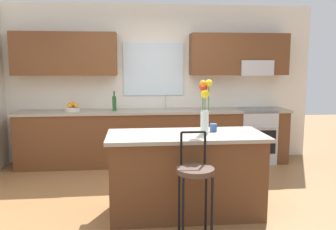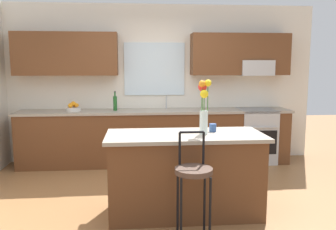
% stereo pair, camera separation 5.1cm
% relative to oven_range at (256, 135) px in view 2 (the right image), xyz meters
% --- Properties ---
extents(ground_plane, '(14.00, 14.00, 0.00)m').
position_rel_oven_range_xyz_m(ground_plane, '(-1.74, -1.68, -0.46)').
color(ground_plane, olive).
extents(back_wall_assembly, '(5.60, 0.50, 2.70)m').
position_rel_oven_range_xyz_m(back_wall_assembly, '(-1.70, 0.31, 1.05)').
color(back_wall_assembly, silver).
rests_on(back_wall_assembly, ground).
extents(counter_run, '(4.56, 0.64, 0.92)m').
position_rel_oven_range_xyz_m(counter_run, '(-1.73, 0.02, 0.01)').
color(counter_run, brown).
rests_on(counter_run, ground).
extents(sink_faucet, '(0.02, 0.13, 0.23)m').
position_rel_oven_range_xyz_m(sink_faucet, '(-1.54, 0.17, 0.60)').
color(sink_faucet, '#B7BABC').
rests_on(sink_faucet, counter_run).
extents(oven_range, '(0.60, 0.64, 0.92)m').
position_rel_oven_range_xyz_m(oven_range, '(0.00, 0.00, 0.00)').
color(oven_range, '#B7BABC').
rests_on(oven_range, ground).
extents(kitchen_island, '(1.74, 0.77, 0.92)m').
position_rel_oven_range_xyz_m(kitchen_island, '(-1.52, -2.04, 0.00)').
color(kitchen_island, brown).
rests_on(kitchen_island, ground).
extents(bar_stool_near, '(0.36, 0.36, 1.04)m').
position_rel_oven_range_xyz_m(bar_stool_near, '(-1.52, -2.64, 0.18)').
color(bar_stool_near, black).
rests_on(bar_stool_near, ground).
extents(flower_vase, '(0.14, 0.16, 0.60)m').
position_rel_oven_range_xyz_m(flower_vase, '(-1.32, -2.08, 0.79)').
color(flower_vase, silver).
rests_on(flower_vase, kitchen_island).
extents(mug_ceramic, '(0.08, 0.08, 0.09)m').
position_rel_oven_range_xyz_m(mug_ceramic, '(-1.19, -1.94, 0.51)').
color(mug_ceramic, '#33518C').
rests_on(mug_ceramic, kitchen_island).
extents(fruit_bowl_oranges, '(0.24, 0.24, 0.16)m').
position_rel_oven_range_xyz_m(fruit_bowl_oranges, '(-3.09, 0.03, 0.52)').
color(fruit_bowl_oranges, silver).
rests_on(fruit_bowl_oranges, counter_run).
extents(bottle_olive_oil, '(0.06, 0.06, 0.32)m').
position_rel_oven_range_xyz_m(bottle_olive_oil, '(-2.41, 0.02, 0.59)').
color(bottle_olive_oil, '#1E5923').
rests_on(bottle_olive_oil, counter_run).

